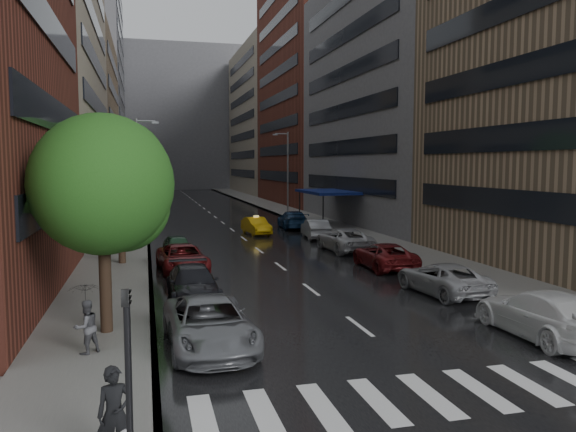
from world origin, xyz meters
name	(u,v)px	position (x,y,z in m)	size (l,w,h in m)	color
ground	(411,366)	(0.00, 0.00, 0.00)	(220.00, 220.00, 0.00)	gray
road	(211,214)	(0.00, 50.00, 0.01)	(14.00, 140.00, 0.01)	black
sidewalk_left	(130,215)	(-9.00, 50.00, 0.07)	(4.00, 140.00, 0.15)	gray
sidewalk_right	(287,212)	(9.00, 50.00, 0.07)	(4.00, 140.00, 0.15)	gray
crosswalk	(455,392)	(0.20, -2.00, 0.01)	(13.15, 2.80, 0.01)	silver
buildings_left	(76,78)	(-15.00, 58.79, 15.99)	(8.00, 108.00, 38.00)	maroon
buildings_right	(319,92)	(15.00, 56.70, 15.03)	(8.05, 109.10, 36.00)	#937A5B
building_far	(176,119)	(0.00, 118.00, 16.00)	(40.00, 14.00, 32.00)	slate
tree_near	(102,185)	(-8.60, 5.08, 5.05)	(4.64, 4.64, 7.39)	#382619
tree_mid	(120,166)	(-8.60, 18.50, 5.62)	(5.16, 5.16, 8.22)	#382619
tree_far	(127,160)	(-8.60, 31.04, 6.05)	(5.55, 5.55, 8.84)	#382619
taxi	(256,226)	(1.47, 30.55, 0.69)	(1.46, 4.19, 1.38)	yellow
parked_cars_left	(191,278)	(-5.40, 10.48, 0.73)	(2.81, 22.44, 1.53)	slate
parked_cars_right	(365,247)	(5.40, 16.85, 0.75)	(2.70, 37.97, 1.59)	white
ped_bag_walker	(115,415)	(-7.89, -3.52, 1.03)	(0.73, 0.55, 1.81)	black
ped_black_umbrella	(86,312)	(-9.02, 2.93, 1.39)	(0.99, 0.98, 2.09)	#4D4D52
traffic_light	(128,367)	(-7.60, -4.33, 2.23)	(0.18, 0.15, 3.45)	black
street_lamp_left	(139,175)	(-7.72, 30.00, 4.89)	(1.74, 0.22, 9.00)	gray
street_lamp_right	(287,172)	(7.72, 45.00, 4.89)	(1.74, 0.22, 9.00)	gray
awning	(327,192)	(8.98, 35.00, 3.13)	(4.00, 8.00, 3.12)	navy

